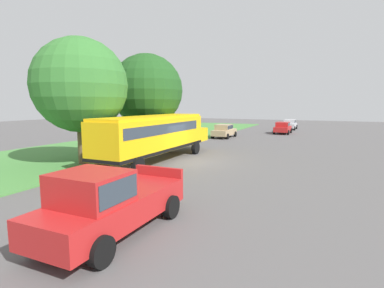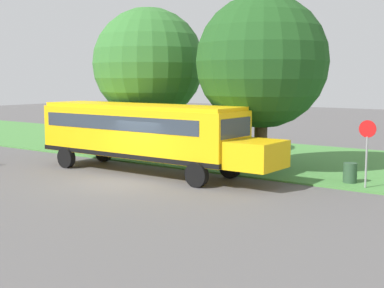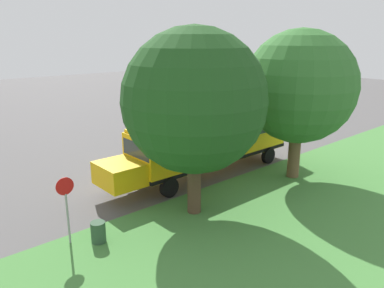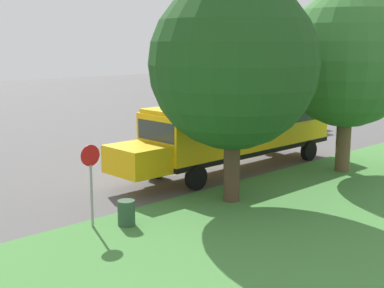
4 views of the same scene
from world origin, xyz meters
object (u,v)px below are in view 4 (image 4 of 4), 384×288
at_px(pickup_truck, 290,115).
at_px(stop_sign, 91,176).
at_px(oak_tree_roadside_mid, 230,67).
at_px(trash_bin, 126,214).
at_px(school_bus, 238,128).
at_px(oak_tree_beside_bus, 344,58).

distance_m(pickup_truck, stop_sign, 21.63).
relative_size(oak_tree_roadside_mid, trash_bin, 9.06).
xyz_separation_m(school_bus, pickup_truck, (5.00, -10.83, -0.85)).
bearing_deg(stop_sign, pickup_truck, -70.26).
height_order(oak_tree_roadside_mid, stop_sign, oak_tree_roadside_mid).
height_order(pickup_truck, trash_bin, pickup_truck).
bearing_deg(trash_bin, school_bus, -71.16).
bearing_deg(stop_sign, trash_bin, -126.97).
height_order(school_bus, stop_sign, school_bus).
distance_m(oak_tree_beside_bus, stop_sign, 12.87).
xyz_separation_m(oak_tree_roadside_mid, stop_sign, (1.09, 5.21, -3.28)).
bearing_deg(pickup_truck, trash_bin, 112.19).
bearing_deg(oak_tree_beside_bus, stop_sign, 83.83).
height_order(school_bus, oak_tree_roadside_mid, oak_tree_roadside_mid).
relative_size(school_bus, trash_bin, 13.80).
height_order(oak_tree_beside_bus, oak_tree_roadside_mid, oak_tree_roadside_mid).
height_order(school_bus, oak_tree_beside_bus, oak_tree_beside_bus).
height_order(pickup_truck, stop_sign, stop_sign).
relative_size(oak_tree_roadside_mid, stop_sign, 2.98).
relative_size(pickup_truck, oak_tree_beside_bus, 0.66).
bearing_deg(oak_tree_roadside_mid, stop_sign, 78.16).
xyz_separation_m(school_bus, trash_bin, (-2.95, 8.65, -1.47)).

